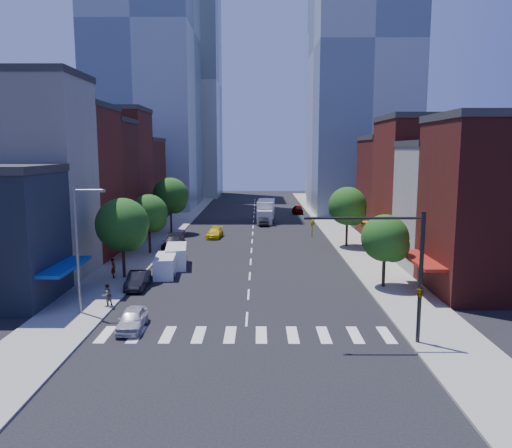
# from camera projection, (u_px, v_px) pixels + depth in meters

# --- Properties ---
(ground) EXTENTS (220.00, 220.00, 0.00)m
(ground) POSITION_uv_depth(u_px,v_px,m) (247.00, 319.00, 34.84)
(ground) COLOR black
(ground) RESTS_ON ground
(sidewalk_left) EXTENTS (5.00, 120.00, 0.15)m
(sidewalk_left) POSITION_uv_depth(u_px,v_px,m) (169.00, 229.00, 74.45)
(sidewalk_left) COLOR gray
(sidewalk_left) RESTS_ON ground
(sidewalk_right) EXTENTS (5.00, 120.00, 0.15)m
(sidewalk_right) POSITION_uv_depth(u_px,v_px,m) (337.00, 229.00, 74.33)
(sidewalk_right) COLOR gray
(sidewalk_right) RESTS_ON ground
(crosswalk) EXTENTS (19.00, 3.00, 0.01)m
(crosswalk) POSITION_uv_depth(u_px,v_px,m) (246.00, 335.00, 31.87)
(crosswalk) COLOR silver
(crosswalk) RESTS_ON ground
(bldg_left_1) EXTENTS (12.00, 8.00, 18.00)m
(bldg_left_1) POSITION_uv_depth(u_px,v_px,m) (20.00, 180.00, 45.48)
(bldg_left_1) COLOR silver
(bldg_left_1) RESTS_ON ground
(bldg_left_2) EXTENTS (12.00, 9.00, 16.00)m
(bldg_left_2) POSITION_uv_depth(u_px,v_px,m) (57.00, 184.00, 54.03)
(bldg_left_2) COLOR maroon
(bldg_left_2) RESTS_ON ground
(bldg_left_3) EXTENTS (12.00, 8.00, 15.00)m
(bldg_left_3) POSITION_uv_depth(u_px,v_px,m) (85.00, 184.00, 62.51)
(bldg_left_3) COLOR #4E1613
(bldg_left_3) RESTS_ON ground
(bldg_left_4) EXTENTS (12.00, 9.00, 17.00)m
(bldg_left_4) POSITION_uv_depth(u_px,v_px,m) (105.00, 173.00, 70.77)
(bldg_left_4) COLOR maroon
(bldg_left_4) RESTS_ON ground
(bldg_left_5) EXTENTS (12.00, 10.00, 13.00)m
(bldg_left_5) POSITION_uv_depth(u_px,v_px,m) (123.00, 182.00, 80.46)
(bldg_left_5) COLOR #4E1613
(bldg_left_5) RESTS_ON ground
(bldg_right_0) EXTENTS (12.00, 9.00, 14.00)m
(bldg_right_0) POSITION_uv_depth(u_px,v_px,m) (509.00, 209.00, 40.14)
(bldg_right_0) COLOR #4E1613
(bldg_right_0) RESTS_ON ground
(bldg_right_1) EXTENTS (12.00, 8.00, 12.00)m
(bldg_right_1) POSITION_uv_depth(u_px,v_px,m) (465.00, 209.00, 48.70)
(bldg_right_1) COLOR silver
(bldg_right_1) RESTS_ON ground
(bldg_right_2) EXTENTS (12.00, 10.00, 15.00)m
(bldg_right_2) POSITION_uv_depth(u_px,v_px,m) (434.00, 187.00, 57.38)
(bldg_right_2) COLOR maroon
(bldg_right_2) RESTS_ON ground
(bldg_right_3) EXTENTS (12.00, 10.00, 13.00)m
(bldg_right_3) POSITION_uv_depth(u_px,v_px,m) (407.00, 189.00, 67.41)
(bldg_right_3) COLOR #4E1613
(bldg_right_3) RESTS_ON ground
(tower_nw) EXTENTS (20.00, 22.00, 70.00)m
(tower_nw) POSITION_uv_depth(u_px,v_px,m) (144.00, 31.00, 99.01)
(tower_nw) COLOR #8C99A8
(tower_nw) RESTS_ON ground
(tower_ne) EXTENTS (18.00, 20.00, 60.00)m
(tower_ne) POSITION_uv_depth(u_px,v_px,m) (363.00, 49.00, 91.65)
(tower_ne) COLOR #9EA5AD
(tower_ne) RESTS_ON ground
(tower_far_e) EXTENTS (22.00, 22.00, 80.00)m
(tower_far_e) POSITION_uv_depth(u_px,v_px,m) (361.00, 24.00, 112.90)
(tower_far_e) COLOR #8C99A8
(tower_far_e) RESTS_ON ground
(tower_far_w) EXTENTS (18.00, 18.00, 56.00)m
(tower_far_w) POSITION_uv_depth(u_px,v_px,m) (183.00, 84.00, 124.75)
(tower_far_w) COLOR #9EA5AD
(tower_far_w) RESTS_ON ground
(traffic_signal) EXTENTS (7.24, 2.24, 8.00)m
(traffic_signal) POSITION_uv_depth(u_px,v_px,m) (411.00, 278.00, 29.73)
(traffic_signal) COLOR black
(traffic_signal) RESTS_ON sidewalk_right
(streetlight) EXTENTS (2.25, 0.25, 9.00)m
(streetlight) POSITION_uv_depth(u_px,v_px,m) (80.00, 242.00, 35.10)
(streetlight) COLOR slate
(streetlight) RESTS_ON sidewalk_left
(tree_left_near) EXTENTS (4.80, 4.80, 7.30)m
(tree_left_near) POSITION_uv_depth(u_px,v_px,m) (124.00, 227.00, 44.98)
(tree_left_near) COLOR black
(tree_left_near) RESTS_ON sidewalk_left
(tree_left_mid) EXTENTS (4.20, 4.20, 6.65)m
(tree_left_mid) POSITION_uv_depth(u_px,v_px,m) (150.00, 215.00, 55.91)
(tree_left_mid) COLOR black
(tree_left_mid) RESTS_ON sidewalk_left
(tree_left_far) EXTENTS (5.00, 5.00, 7.75)m
(tree_left_far) POSITION_uv_depth(u_px,v_px,m) (171.00, 197.00, 69.65)
(tree_left_far) COLOR black
(tree_left_far) RESTS_ON sidewalk_left
(tree_right_near) EXTENTS (4.00, 4.00, 6.20)m
(tree_right_near) POSITION_uv_depth(u_px,v_px,m) (387.00, 240.00, 42.01)
(tree_right_near) COLOR black
(tree_right_near) RESTS_ON sidewalk_right
(tree_right_far) EXTENTS (4.60, 4.60, 7.20)m
(tree_right_far) POSITION_uv_depth(u_px,v_px,m) (349.00, 208.00, 59.71)
(tree_right_far) COLOR black
(tree_right_far) RESTS_ON sidewalk_right
(parked_car_front) EXTENTS (1.78, 4.09, 1.37)m
(parked_car_front) POSITION_uv_depth(u_px,v_px,m) (132.00, 319.00, 32.79)
(parked_car_front) COLOR silver
(parked_car_front) RESTS_ON ground
(parked_car_second) EXTENTS (1.64, 4.39, 1.43)m
(parked_car_second) POSITION_uv_depth(u_px,v_px,m) (138.00, 280.00, 42.52)
(parked_car_second) COLOR black
(parked_car_second) RESTS_ON ground
(parked_car_third) EXTENTS (2.59, 4.83, 1.29)m
(parked_car_third) POSITION_uv_depth(u_px,v_px,m) (175.00, 240.00, 61.78)
(parked_car_third) COLOR #999999
(parked_car_third) RESTS_ON ground
(parked_car_rear) EXTENTS (2.44, 5.70, 1.64)m
(parked_car_rear) POSITION_uv_depth(u_px,v_px,m) (173.00, 243.00, 59.16)
(parked_car_rear) COLOR black
(parked_car_rear) RESTS_ON ground
(cargo_van_near) EXTENTS (2.17, 4.67, 1.94)m
(cargo_van_near) POSITION_uv_depth(u_px,v_px,m) (165.00, 266.00, 46.66)
(cargo_van_near) COLOR white
(cargo_van_near) RESTS_ON ground
(cargo_van_far) EXTENTS (2.63, 5.24, 2.14)m
(cargo_van_far) POSITION_uv_depth(u_px,v_px,m) (176.00, 256.00, 50.33)
(cargo_van_far) COLOR white
(cargo_van_far) RESTS_ON ground
(taxi) EXTENTS (2.27, 4.63, 1.30)m
(taxi) POSITION_uv_depth(u_px,v_px,m) (215.00, 233.00, 67.10)
(taxi) COLOR #DEC10B
(taxi) RESTS_ON ground
(traffic_car_oncoming) EXTENTS (1.71, 4.20, 1.36)m
(traffic_car_oncoming) POSITION_uv_depth(u_px,v_px,m) (263.00, 221.00, 77.95)
(traffic_car_oncoming) COLOR black
(traffic_car_oncoming) RESTS_ON ground
(traffic_car_far) EXTENTS (1.85, 4.57, 1.55)m
(traffic_car_far) POSITION_uv_depth(u_px,v_px,m) (298.00, 209.00, 92.57)
(traffic_car_far) COLOR #999999
(traffic_car_far) RESTS_ON ground
(box_truck) EXTENTS (3.14, 8.86, 3.51)m
(box_truck) POSITION_uv_depth(u_px,v_px,m) (266.00, 212.00, 81.63)
(box_truck) COLOR silver
(box_truck) RESTS_ON ground
(pedestrian_near) EXTENTS (0.56, 0.73, 1.80)m
(pedestrian_near) POSITION_uv_depth(u_px,v_px,m) (114.00, 268.00, 45.43)
(pedestrian_near) COLOR #999999
(pedestrian_near) RESTS_ON sidewalk_left
(pedestrian_far) EXTENTS (0.99, 1.03, 1.68)m
(pedestrian_far) POSITION_uv_depth(u_px,v_px,m) (107.00, 295.00, 37.18)
(pedestrian_far) COLOR #999999
(pedestrian_far) RESTS_ON sidewalk_left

